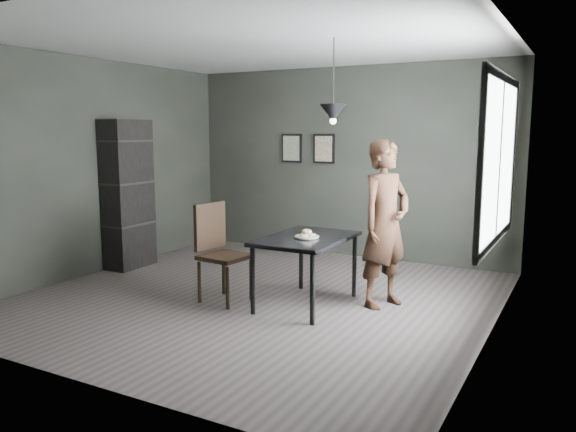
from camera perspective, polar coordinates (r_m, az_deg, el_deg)
The scene contains 13 objects.
ground at distance 6.45m, azimuth -2.98°, elevation -8.20°, with size 5.00×5.00×0.00m, color #342E2C.
back_wall at distance 8.42m, azimuth 5.92°, elevation 5.42°, with size 5.00×0.10×2.80m, color black.
ceiling at distance 6.24m, azimuth -3.19°, elevation 17.22°, with size 5.00×5.00×0.02m.
window_assembly at distance 5.51m, azimuth 20.65°, elevation 5.30°, with size 0.04×1.96×1.56m.
cafe_table at distance 6.00m, azimuth 1.87°, elevation -2.87°, with size 0.80×1.20×0.75m.
white_plate at distance 5.92m, azimuth 1.92°, elevation -2.19°, with size 0.23×0.23×0.01m, color silver.
donut_pile at distance 5.92m, azimuth 1.92°, elevation -1.86°, with size 0.18×0.18×0.08m.
woman at distance 6.04m, azimuth 9.83°, elevation -0.80°, with size 0.65×0.43×1.78m, color black.
wood_chair at distance 6.23m, azimuth -7.11°, elevation -3.01°, with size 0.51×0.51×1.08m.
shelf_unit at distance 7.96m, azimuth -15.98°, elevation 2.11°, with size 0.38×0.67×2.02m, color black.
pendant_lamp at distance 5.86m, azimuth 4.60°, elevation 10.40°, with size 0.28×0.28×0.86m.
framed_print_left at distance 8.76m, azimuth 0.38°, elevation 6.91°, with size 0.34×0.04×0.44m.
framed_print_right at distance 8.52m, azimuth 3.67°, elevation 6.84°, with size 0.34×0.04×0.44m.
Camera 1 is at (3.24, -5.25, 1.87)m, focal length 35.00 mm.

